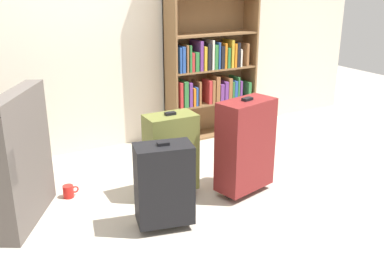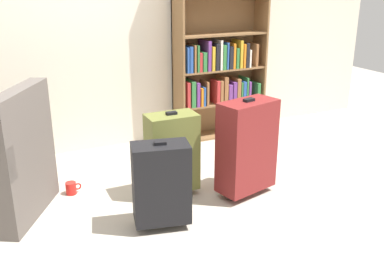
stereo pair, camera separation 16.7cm
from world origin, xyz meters
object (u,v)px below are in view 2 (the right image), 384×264
object	(u,v)px
mug	(71,188)
suitcase_dark_red	(247,146)
bookshelf	(219,38)
suitcase_olive	(172,152)
suitcase_black	(161,183)

from	to	relation	value
mug	suitcase_dark_red	bearing A→B (deg)	-25.34
bookshelf	suitcase_olive	bearing A→B (deg)	-132.43
mug	suitcase_dark_red	size ratio (longest dim) A/B	0.16
mug	suitcase_olive	distance (m)	0.83
mug	suitcase_black	bearing A→B (deg)	-58.13
suitcase_dark_red	suitcase_olive	distance (m)	0.56
mug	bookshelf	bearing A→B (deg)	23.61
mug	suitcase_dark_red	world-z (taller)	suitcase_dark_red
mug	suitcase_black	size ratio (longest dim) A/B	0.20
bookshelf	suitcase_olive	world-z (taller)	bookshelf
suitcase_dark_red	suitcase_olive	size ratio (longest dim) A/B	1.15
suitcase_black	suitcase_olive	bearing A→B (deg)	58.36
suitcase_black	suitcase_dark_red	world-z (taller)	suitcase_dark_red
bookshelf	suitcase_black	bearing A→B (deg)	-129.76
bookshelf	suitcase_dark_red	xyz separation A→B (m)	(-0.47, -1.30, -0.61)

